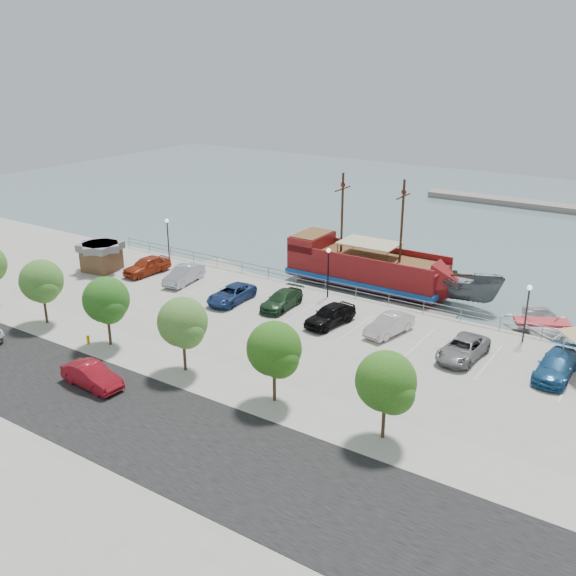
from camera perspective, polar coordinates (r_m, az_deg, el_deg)
The scene contains 31 objects.
ground at distance 49.19m, azimuth -0.32°, elevation -4.17°, with size 160.00×160.00×0.00m, color slate.
land_slab at distance 35.80m, azimuth -20.08°, elevation -14.94°, with size 100.00×58.00×1.20m, color #9D978E.
street at distance 38.01m, azimuth -14.13°, elevation -10.96°, with size 100.00×8.00×0.04m, color black.
sidewalk at distance 41.65m, azimuth -8.07°, elevation -7.58°, with size 100.00×4.00×0.05m, color #A4A294.
seawall_railing at distance 54.78m, azimuth 4.23°, elevation 0.10°, with size 50.00×0.06×1.00m.
far_shore at distance 95.51m, azimuth 23.90°, elevation 6.42°, with size 40.00×3.00×0.80m, color gray.
pirate_ship at distance 58.42m, azimuth 8.08°, elevation 1.52°, with size 17.05×4.84×10.73m.
patrol_boat at distance 56.32m, azimuth 15.04°, elevation -0.13°, with size 2.74×7.29×2.82m, color #515558.
speedboat at distance 52.44m, azimuth 21.61°, elevation -3.25°, with size 4.82×6.75×1.40m, color silver.
dock_west at distance 63.02m, azimuth -5.22°, elevation 1.51°, with size 7.41×2.12×0.42m, color gray.
dock_mid at distance 53.73m, azimuth 11.28°, elevation -2.20°, with size 6.49×1.85×0.37m, color slate.
dock_east at distance 51.48m, azimuth 20.07°, elevation -4.12°, with size 6.18×1.77×0.35m, color slate.
shed at distance 62.62m, azimuth -16.27°, elevation 2.76°, with size 3.57×3.57×2.64m.
street_sedan at distance 41.34m, azimuth -17.04°, elevation -7.46°, with size 1.52×4.36×1.44m, color maroon.
fire_hydrant at distance 47.28m, azimuth -17.34°, elevation -4.37°, with size 0.24×0.24×0.69m.
lamp_post_left at distance 63.44m, azimuth -10.65°, elevation 4.89°, with size 0.36×0.36×4.28m.
lamp_post_mid at distance 52.93m, azimuth 3.60°, elevation 2.15°, with size 0.36×0.36×4.28m.
lamp_post_right at distance 47.51m, azimuth 20.53°, elevation -1.28°, with size 0.36×0.36×4.28m.
tree_b at distance 50.78m, azimuth -21.02°, elevation 0.44°, with size 3.30×3.20×5.00m.
tree_c at distance 45.49m, azimuth -15.80°, elevation -1.19°, with size 3.30×3.20×5.00m.
tree_d at distance 40.73m, azimuth -9.27°, elevation -3.20°, with size 3.30×3.20×5.00m.
tree_e at distance 36.69m, azimuth -1.12°, elevation -5.64°, with size 3.30×3.20×5.00m.
tree_f at distance 33.64m, azimuth 8.85°, elevation -8.44°, with size 3.30×3.20×5.00m.
parked_car_a at distance 60.73m, azimuth -12.43°, elevation 1.97°, with size 1.91×4.74×1.62m, color #9C2F14.
parked_car_b at distance 57.67m, azimuth -9.24°, elevation 1.18°, with size 1.63×4.67×1.54m, color #9CA1AA.
parked_car_c at distance 52.79m, azimuth -5.05°, elevation -0.55°, with size 2.23×4.83×1.34m, color navy.
parked_car_d at distance 51.37m, azimuth -0.56°, elevation -1.06°, with size 1.89×4.65×1.35m, color #1D3B21.
parked_car_e at distance 48.28m, azimuth 3.77°, elevation -2.39°, with size 1.86×4.62×1.58m, color black.
parked_car_f at distance 47.21m, azimuth 8.99°, elevation -3.24°, with size 1.52×4.35×1.43m, color silver.
parked_car_g at distance 44.61m, azimuth 15.28°, elevation -5.23°, with size 2.26×4.91×1.36m, color gray.
parked_car_h at distance 44.04m, azimuth 22.73°, elevation -6.42°, with size 2.05×5.05×1.47m, color #1E5385.
Camera 1 is at (24.99, -37.21, 19.25)m, focal length 40.00 mm.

